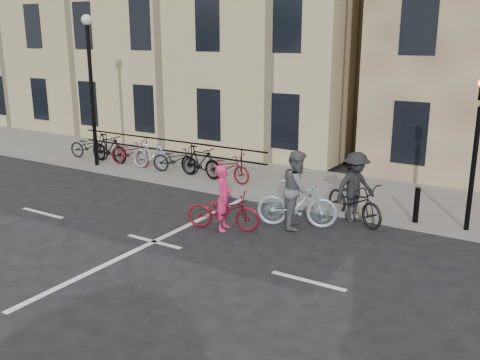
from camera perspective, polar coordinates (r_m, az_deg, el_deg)
The scene contains 10 objects.
ground at distance 12.91m, azimuth -9.15°, elevation -6.52°, with size 120.00×120.00×0.00m, color black.
sidewalk at distance 19.74m, azimuth -6.61°, elevation 1.42°, with size 46.00×4.00×0.15m, color slate.
building_west at distance 27.78m, azimuth -6.07°, elevation 15.94°, with size 20.00×10.00×10.00m, color #C5B385.
traffic_light at distance 13.63m, azimuth 23.95°, elevation 4.25°, with size 0.18×0.30×3.90m.
lamp_post at distance 19.75m, azimuth -15.68°, elevation 11.01°, with size 0.36×0.36×5.28m.
bollard_east at distance 14.17m, azimuth 18.32°, elevation -2.56°, with size 0.14×0.14×0.90m, color black.
parked_bikes at distance 19.11m, azimuth -9.27°, elevation 2.61°, with size 8.30×1.23×1.05m.
cyclist_pink at distance 13.36m, azimuth -1.76°, elevation -2.94°, with size 1.98×1.20×1.66m.
cyclist_grey at distance 13.54m, azimuth 6.13°, elevation -1.78°, with size 2.12×1.27×1.98m.
cyclist_dark at distance 14.21m, azimuth 12.16°, elevation -1.52°, with size 2.18×1.67×1.86m.
Camera 1 is at (7.98, -8.98, 4.72)m, focal length 40.00 mm.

